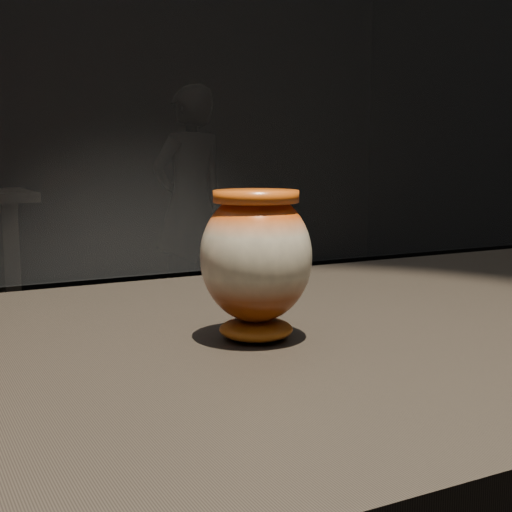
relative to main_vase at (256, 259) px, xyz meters
The scene contains 2 objects.
main_vase is the anchor object (origin of this frame).
visitor 3.96m from the main_vase, 68.86° to the left, with size 0.56×0.37×1.54m, color black.
Camera 1 is at (-0.23, -0.72, 1.11)m, focal length 50.00 mm.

